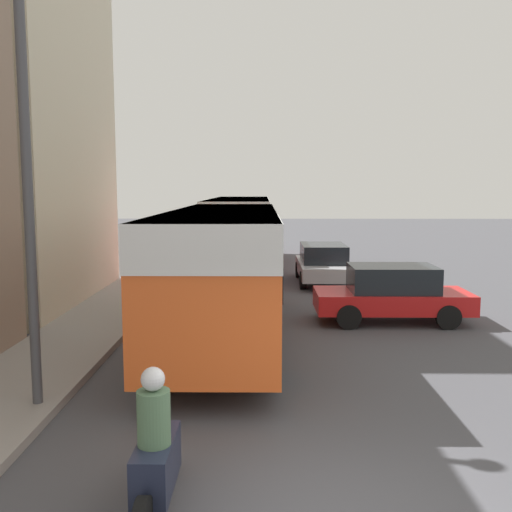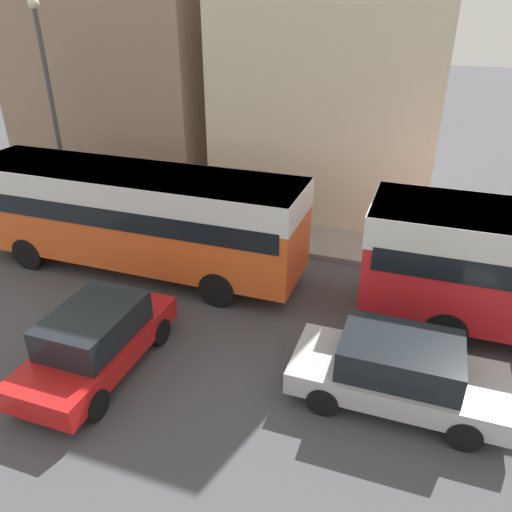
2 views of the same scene
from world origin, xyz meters
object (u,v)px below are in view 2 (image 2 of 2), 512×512
(car_crossing, at_px, (96,340))
(car_far_curb, at_px, (398,370))
(pedestrian_near_curb, at_px, (62,179))
(bus_lead, at_px, (132,207))

(car_crossing, bearing_deg, car_far_curb, -169.32)
(pedestrian_near_curb, bearing_deg, car_far_curb, 62.68)
(bus_lead, bearing_deg, pedestrian_near_curb, -123.96)
(bus_lead, xyz_separation_m, pedestrian_near_curb, (-3.89, -5.78, -1.03))
(bus_lead, distance_m, car_crossing, 4.87)
(bus_lead, bearing_deg, car_crossing, 20.97)
(car_crossing, relative_size, car_far_curb, 0.97)
(car_crossing, relative_size, pedestrian_near_curb, 2.55)
(car_crossing, xyz_separation_m, car_far_curb, (-1.19, 6.29, -0.02))
(car_crossing, height_order, car_far_curb, car_crossing)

